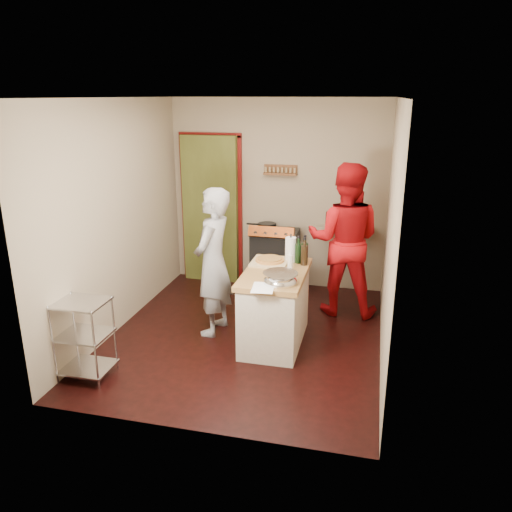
# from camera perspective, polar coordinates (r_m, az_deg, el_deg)

# --- Properties ---
(floor) EXTENTS (3.50, 3.50, 0.00)m
(floor) POSITION_cam_1_polar(r_m,az_deg,el_deg) (5.79, -1.18, -9.04)
(floor) COLOR black
(floor) RESTS_ON ground
(back_wall) EXTENTS (3.00, 0.44, 2.60)m
(back_wall) POSITION_cam_1_polar(r_m,az_deg,el_deg) (7.20, -2.58, 5.96)
(back_wall) COLOR gray
(back_wall) RESTS_ON ground
(left_wall) EXTENTS (0.04, 3.50, 2.60)m
(left_wall) POSITION_cam_1_polar(r_m,az_deg,el_deg) (5.88, -15.59, 4.25)
(left_wall) COLOR gray
(left_wall) RESTS_ON ground
(right_wall) EXTENTS (0.04, 3.50, 2.60)m
(right_wall) POSITION_cam_1_polar(r_m,az_deg,el_deg) (5.16, 15.07, 2.43)
(right_wall) COLOR gray
(right_wall) RESTS_ON ground
(ceiling) EXTENTS (3.00, 3.50, 0.02)m
(ceiling) POSITION_cam_1_polar(r_m,az_deg,el_deg) (5.16, -1.37, 17.76)
(ceiling) COLOR white
(ceiling) RESTS_ON back_wall
(stove) EXTENTS (0.60, 0.63, 1.00)m
(stove) POSITION_cam_1_polar(r_m,az_deg,el_deg) (6.89, 2.19, -0.49)
(stove) COLOR black
(stove) RESTS_ON ground
(wire_shelving) EXTENTS (0.48, 0.40, 0.80)m
(wire_shelving) POSITION_cam_1_polar(r_m,az_deg,el_deg) (5.09, -19.06, -8.59)
(wire_shelving) COLOR silver
(wire_shelving) RESTS_ON ground
(island) EXTENTS (0.65, 1.21, 1.14)m
(island) POSITION_cam_1_polar(r_m,az_deg,el_deg) (5.46, 2.21, -5.58)
(island) COLOR beige
(island) RESTS_ON ground
(person_stripe) EXTENTS (0.47, 0.66, 1.69)m
(person_stripe) POSITION_cam_1_polar(r_m,az_deg,el_deg) (5.59, -4.92, -0.74)
(person_stripe) COLOR #A8A7AC
(person_stripe) RESTS_ON ground
(person_red) EXTENTS (0.93, 0.73, 1.88)m
(person_red) POSITION_cam_1_polar(r_m,az_deg,el_deg) (6.17, 10.04, 1.81)
(person_red) COLOR #AE0B10
(person_red) RESTS_ON ground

